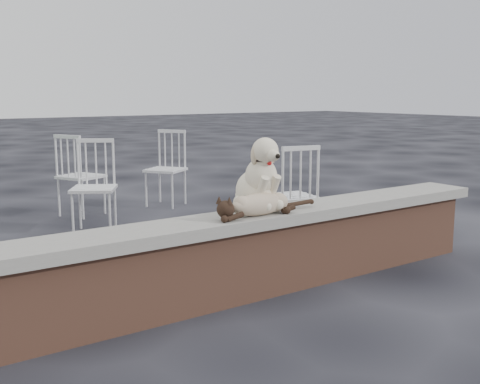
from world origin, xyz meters
TOP-DOWN VIEW (x-y plane):
  - ground at (0.00, 0.00)m, footprint 60.00×60.00m
  - brick_wall at (0.00, 0.00)m, footprint 6.00×0.30m
  - capstone at (0.00, 0.00)m, footprint 6.20×0.40m
  - dog at (0.98, 0.08)m, footprint 0.36×0.47m
  - cat at (0.90, -0.07)m, footprint 1.02×0.27m
  - chair_e at (0.89, 3.32)m, footprint 0.75×0.75m
  - chair_d at (1.96, 3.27)m, footprint 0.78×0.78m
  - chair_c at (1.99, 0.90)m, footprint 0.66×0.66m
  - chair_b at (0.68, 2.40)m, footprint 0.77×0.77m

SIDE VIEW (x-z plane):
  - ground at x=0.00m, z-range 0.00..0.00m
  - brick_wall at x=0.00m, z-range 0.00..0.50m
  - chair_e at x=0.89m, z-range 0.00..0.94m
  - chair_d at x=1.96m, z-range 0.00..0.94m
  - chair_c at x=1.99m, z-range 0.00..0.94m
  - chair_b at x=0.68m, z-range 0.00..0.94m
  - capstone at x=0.00m, z-range 0.50..0.58m
  - cat at x=0.90m, z-range 0.58..0.75m
  - dog at x=0.98m, z-range 0.58..1.11m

